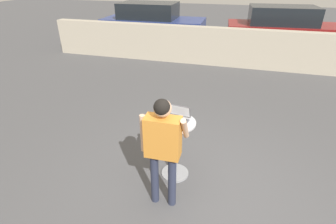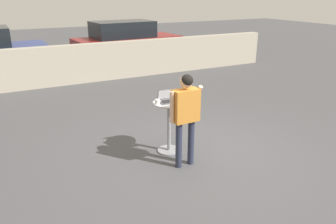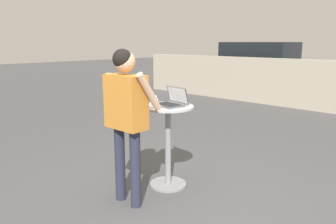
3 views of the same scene
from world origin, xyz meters
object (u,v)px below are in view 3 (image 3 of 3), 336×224
(laptop, at_px, (171,102))
(standing_person, at_px, (126,108))
(cafe_table, at_px, (168,138))
(coffee_mug, at_px, (154,100))
(parked_car_near_street, at_px, (263,66))

(laptop, bearing_deg, standing_person, -91.60)
(cafe_table, xyz_separation_m, standing_person, (-0.01, -0.61, 0.44))
(coffee_mug, bearing_deg, parked_car_near_street, 109.63)
(laptop, relative_size, coffee_mug, 3.26)
(cafe_table, relative_size, standing_person, 0.60)
(cafe_table, bearing_deg, parked_car_near_street, 111.03)
(standing_person, xyz_separation_m, parked_car_near_street, (-3.20, 8.95, -0.18))
(laptop, bearing_deg, cafe_table, -97.90)
(standing_person, bearing_deg, cafe_table, 88.89)
(coffee_mug, distance_m, standing_person, 0.64)
(laptop, xyz_separation_m, standing_person, (-0.02, -0.65, 0.02))
(coffee_mug, xyz_separation_m, parked_car_near_street, (-2.97, 8.34, -0.17))
(laptop, xyz_separation_m, parked_car_near_street, (-3.21, 8.29, -0.17))
(coffee_mug, bearing_deg, laptop, 11.10)
(cafe_table, bearing_deg, coffee_mug, -179.89)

